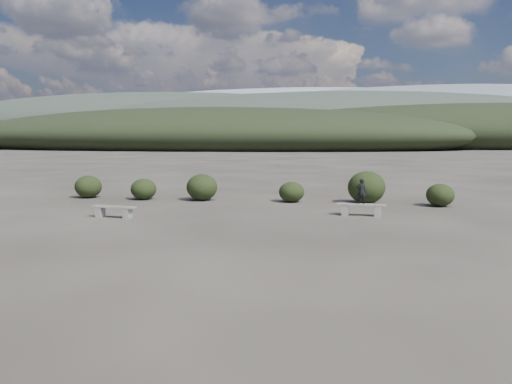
# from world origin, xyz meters

# --- Properties ---
(ground) EXTENTS (1200.00, 1200.00, 0.00)m
(ground) POSITION_xyz_m (0.00, 0.00, 0.00)
(ground) COLOR #2F2A25
(ground) RESTS_ON ground
(bench_left) EXTENTS (1.73, 0.55, 0.42)m
(bench_left) POSITION_xyz_m (-4.61, 3.98, 0.26)
(bench_left) COLOR gray
(bench_left) RESTS_ON ground
(bench_right) EXTENTS (1.82, 0.50, 0.45)m
(bench_right) POSITION_xyz_m (4.31, 5.90, 0.27)
(bench_right) COLOR gray
(bench_right) RESTS_ON ground
(seated_person) EXTENTS (0.35, 0.24, 0.94)m
(seated_person) POSITION_xyz_m (4.29, 5.90, 0.92)
(seated_person) COLOR black
(seated_person) RESTS_ON bench_right
(shrub_a) EXTENTS (1.19, 1.19, 0.97)m
(shrub_a) POSITION_xyz_m (-5.50, 9.02, 0.49)
(shrub_a) COLOR black
(shrub_a) RESTS_ON ground
(shrub_b) EXTENTS (1.42, 1.42, 1.22)m
(shrub_b) POSITION_xyz_m (-2.74, 9.20, 0.61)
(shrub_b) COLOR black
(shrub_b) RESTS_ON ground
(shrub_c) EXTENTS (1.15, 1.15, 0.92)m
(shrub_c) POSITION_xyz_m (1.38, 9.28, 0.46)
(shrub_c) COLOR black
(shrub_c) RESTS_ON ground
(shrub_d) EXTENTS (1.63, 1.63, 1.43)m
(shrub_d) POSITION_xyz_m (4.67, 9.36, 0.71)
(shrub_d) COLOR black
(shrub_d) RESTS_ON ground
(shrub_e) EXTENTS (1.16, 1.16, 0.96)m
(shrub_e) POSITION_xyz_m (7.69, 8.95, 0.48)
(shrub_e) COLOR black
(shrub_e) RESTS_ON ground
(shrub_f) EXTENTS (1.26, 1.26, 1.07)m
(shrub_f) POSITION_xyz_m (-8.38, 9.24, 0.53)
(shrub_f) COLOR black
(shrub_f) RESTS_ON ground
(mountain_ridges) EXTENTS (500.00, 400.00, 56.00)m
(mountain_ridges) POSITION_xyz_m (-7.48, 339.06, 10.84)
(mountain_ridges) COLOR black
(mountain_ridges) RESTS_ON ground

